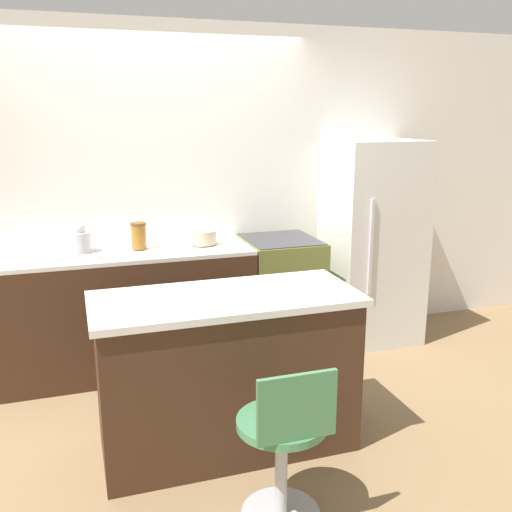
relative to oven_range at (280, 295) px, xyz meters
name	(u,v)px	position (x,y,z in m)	size (l,w,h in m)	color
ground_plane	(171,382)	(-0.98, -0.33, -0.47)	(14.00, 14.00, 0.00)	#8E704C
wall_back	(150,193)	(-0.98, 0.35, 0.83)	(8.00, 0.06, 2.60)	white
back_counter	(122,311)	(-1.27, 0.00, 0.00)	(1.94, 0.63, 0.94)	#422819
kitchen_island	(227,372)	(-0.79, -1.24, 0.00)	(1.49, 0.65, 0.93)	#422819
oven_range	(280,295)	(0.00, 0.00, 0.00)	(0.58, 0.64, 0.94)	olive
refrigerator	(372,242)	(0.82, 0.00, 0.38)	(0.73, 0.67, 1.70)	silver
stool_chair	(284,448)	(-0.71, -1.96, -0.07)	(0.43, 0.43, 0.84)	#B7B7BC
kettle	(80,240)	(-1.53, 0.01, 0.56)	(0.15, 0.15, 0.22)	silver
mixing_bowl	(203,237)	(-0.63, 0.01, 0.52)	(0.20, 0.20, 0.11)	#C1B28E
canister_jar	(139,236)	(-1.12, 0.01, 0.57)	(0.12, 0.12, 0.19)	#9E6623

